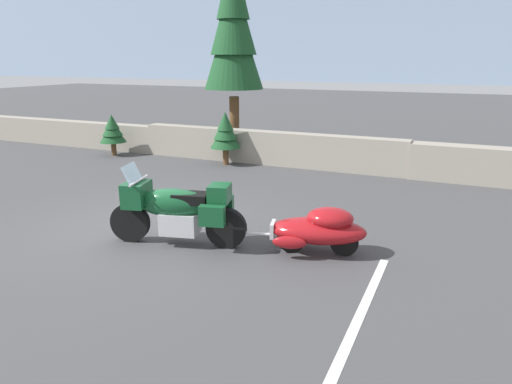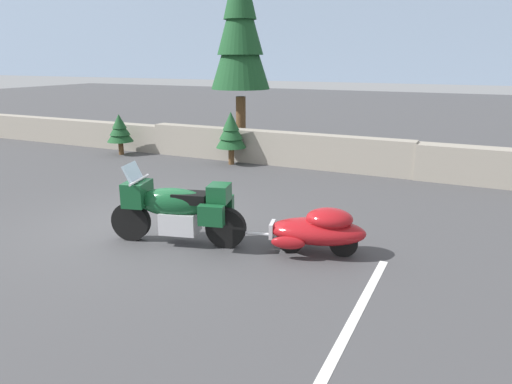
% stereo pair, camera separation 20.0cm
% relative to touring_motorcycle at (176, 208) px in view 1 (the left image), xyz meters
% --- Properties ---
extents(ground_plane, '(80.00, 80.00, 0.00)m').
position_rel_touring_motorcycle_xyz_m(ground_plane, '(-1.06, 0.42, -0.62)').
color(ground_plane, '#424244').
extents(stone_guard_wall, '(24.00, 0.60, 0.96)m').
position_rel_touring_motorcycle_xyz_m(stone_guard_wall, '(-0.28, 6.38, -0.16)').
color(stone_guard_wall, gray).
rests_on(stone_guard_wall, ground).
extents(distant_ridgeline, '(240.00, 80.00, 16.00)m').
position_rel_touring_motorcycle_xyz_m(distant_ridgeline, '(-1.06, 96.35, 7.38)').
color(distant_ridgeline, '#7F93AD').
rests_on(distant_ridgeline, ground).
extents(touring_motorcycle, '(2.27, 1.08, 1.33)m').
position_rel_touring_motorcycle_xyz_m(touring_motorcycle, '(0.00, 0.00, 0.00)').
color(touring_motorcycle, black).
rests_on(touring_motorcycle, ground).
extents(car_shaped_trailer, '(2.22, 1.06, 0.76)m').
position_rel_touring_motorcycle_xyz_m(car_shaped_trailer, '(2.24, 0.56, -0.21)').
color(car_shaped_trailer, black).
rests_on(car_shaped_trailer, ground).
extents(pine_tree_tall, '(1.85, 1.85, 6.27)m').
position_rel_touring_motorcycle_xyz_m(pine_tree_tall, '(-2.69, 7.53, 3.31)').
color(pine_tree_tall, brown).
rests_on(pine_tree_tall, ground).
extents(pine_sapling_near, '(0.87, 0.87, 1.52)m').
position_rel_touring_motorcycle_xyz_m(pine_sapling_near, '(-2.12, 5.81, 0.33)').
color(pine_sapling_near, brown).
rests_on(pine_sapling_near, ground).
extents(pine_sapling_farther, '(0.83, 0.83, 1.29)m').
position_rel_touring_motorcycle_xyz_m(pine_sapling_farther, '(-6.02, 5.58, 0.19)').
color(pine_sapling_farther, brown).
rests_on(pine_sapling_farther, ground).
extents(parking_stripe_marker, '(0.12, 3.60, 0.01)m').
position_rel_touring_motorcycle_xyz_m(parking_stripe_marker, '(3.25, -1.08, -0.62)').
color(parking_stripe_marker, silver).
rests_on(parking_stripe_marker, ground).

